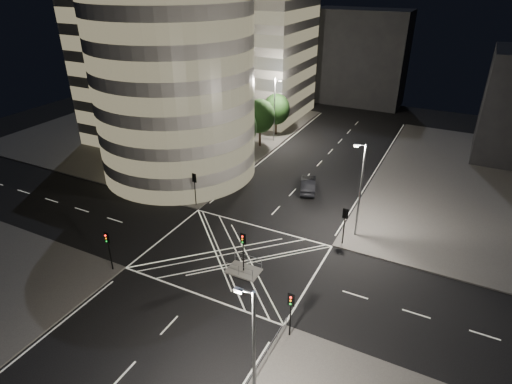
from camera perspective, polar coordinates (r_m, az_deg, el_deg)
The scene contains 24 objects.
ground at distance 41.74m, azimuth -3.12°, elevation -8.63°, with size 120.00×120.00×0.00m, color black.
sidewalk_far_left at distance 76.61m, azimuth -12.11°, elevation 8.30°, with size 42.00×42.00×0.15m, color #4D4A48.
central_island at distance 39.87m, azimuth -1.67°, elevation -10.46°, with size 3.00×2.00×0.15m, color slate.
office_tower_curved at distance 62.11m, azimuth -11.85°, elevation 15.94°, with size 30.00×29.00×27.20m.
office_block_rear at distance 82.18m, azimuth -2.11°, elevation 18.16°, with size 24.00×16.00×22.00m, color #9B9792.
building_far_end at distance 90.86m, azimuth 13.59°, elevation 16.99°, with size 18.00×8.00×18.00m, color black.
tree_a at distance 51.01m, azimuth -8.53°, elevation 4.41°, with size 3.74×3.74×6.82m.
tree_b at distance 55.47m, azimuth -5.03°, elevation 7.02°, with size 5.26×5.26×8.11m.
tree_c at distance 60.43m, azimuth -2.03°, elevation 8.55°, with size 4.52×4.52×7.38m.
tree_d at distance 65.49m, azimuth 0.53°, elevation 10.07°, with size 4.51×4.51×7.34m.
tree_e at distance 70.83m, azimuth 2.73°, elevation 10.98°, with size 4.40×4.40×6.78m.
traffic_signal_fl at distance 49.27m, azimuth -8.19°, elevation 1.14°, with size 0.55×0.22×4.00m.
traffic_signal_nl at distance 40.49m, azimuth -19.11°, elevation -6.59°, with size 0.55×0.22×4.00m.
traffic_signal_fr at distance 42.68m, azimuth 11.75°, elevation -3.64°, with size 0.55×0.22×4.00m.
traffic_signal_nr at distance 32.16m, azimuth 4.67°, elevation -15.03°, with size 0.55×0.22×4.00m.
traffic_signal_island at distance 38.18m, azimuth -1.73°, elevation -7.10°, with size 0.55×0.22×4.00m.
street_lamp_left_near at distance 52.46m, azimuth -5.76°, elevation 6.12°, with size 1.25×0.25×10.00m.
street_lamp_left_far at distance 67.46m, azimuth 2.52°, elevation 11.15°, with size 1.25×0.25×10.00m.
street_lamp_right_far at distance 43.20m, azimuth 13.71°, elevation 0.52°, with size 1.25×0.25×10.00m.
street_lamp_right_near at distance 25.49m, azimuth -0.39°, elevation -20.98°, with size 1.25×0.25×10.00m.
railing_near_right at distance 30.59m, azimuth -0.69°, elevation -23.93°, with size 0.06×11.70×1.10m, color slate.
railing_island_south at distance 38.86m, azimuth -2.32°, elevation -10.46°, with size 2.80×0.06×1.10m, color slate.
railing_island_north at distance 40.11m, azimuth -1.06°, elevation -9.05°, with size 2.80×0.06×1.10m, color slate.
sedan at distance 53.52m, azimuth 6.95°, elevation 0.99°, with size 1.78×5.09×1.68m, color black.
Camera 1 is at (17.20, -28.95, 24.67)m, focal length 30.00 mm.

